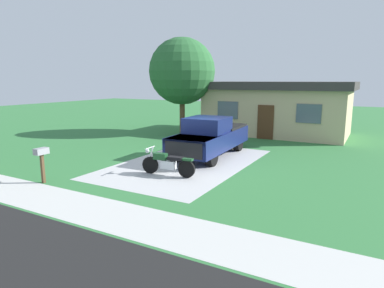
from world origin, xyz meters
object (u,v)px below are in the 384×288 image
pickup_truck (211,136)px  mailbox (42,156)px  shade_tree (182,71)px  motorcycle (168,163)px  neighbor_house (277,107)px

pickup_truck → mailbox: size_ratio=4.53×
pickup_truck → shade_tree: bearing=131.4°
motorcycle → pickup_truck: (-0.06, 3.91, 0.48)m
neighbor_house → mailbox: bearing=-105.5°
motorcycle → shade_tree: size_ratio=0.34×
pickup_truck → shade_tree: (-4.86, 5.51, 3.23)m
motorcycle → mailbox: mailbox is taller
pickup_truck → shade_tree: 8.03m
mailbox → neighbor_house: size_ratio=0.13×
mailbox → shade_tree: (-1.59, 12.36, 3.20)m
shade_tree → neighbor_house: 6.85m
neighbor_house → pickup_truck: bearing=-96.3°
motorcycle → shade_tree: (-4.92, 9.42, 3.71)m
motorcycle → pickup_truck: bearing=90.9°
motorcycle → neighbor_house: neighbor_house is taller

